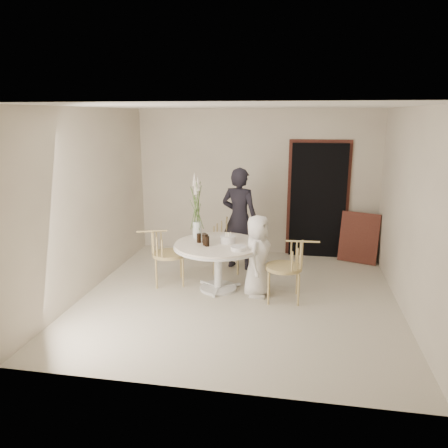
% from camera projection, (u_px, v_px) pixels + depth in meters
% --- Properties ---
extents(ground, '(4.50, 4.50, 0.00)m').
position_uv_depth(ground, '(239.00, 297.00, 6.38)').
color(ground, beige).
rests_on(ground, ground).
extents(room_shell, '(4.50, 4.50, 4.50)m').
position_uv_depth(room_shell, '(240.00, 188.00, 5.98)').
color(room_shell, silver).
rests_on(room_shell, ground).
extents(doorway, '(1.00, 0.10, 2.10)m').
position_uv_depth(doorway, '(318.00, 201.00, 8.02)').
color(doorway, black).
rests_on(doorway, ground).
extents(door_trim, '(1.12, 0.03, 2.22)m').
position_uv_depth(door_trim, '(318.00, 197.00, 8.04)').
color(door_trim, '#5D2A20').
rests_on(door_trim, ground).
extents(table, '(1.33, 1.33, 0.73)m').
position_uv_depth(table, '(218.00, 251.00, 6.52)').
color(table, silver).
rests_on(table, ground).
extents(picture_frame, '(0.71, 0.43, 0.90)m').
position_uv_depth(picture_frame, '(359.00, 238.00, 7.81)').
color(picture_frame, '#5D2A20').
rests_on(picture_frame, ground).
extents(chair_far, '(0.52, 0.55, 0.85)m').
position_uv_depth(chair_far, '(226.00, 238.00, 7.45)').
color(chair_far, tan).
rests_on(chair_far, ground).
extents(chair_right, '(0.56, 0.52, 0.90)m').
position_uv_depth(chair_right, '(293.00, 261.00, 6.16)').
color(chair_right, tan).
rests_on(chair_right, ground).
extents(chair_left, '(0.62, 0.60, 0.88)m').
position_uv_depth(chair_left, '(160.00, 249.00, 6.77)').
color(chair_left, tan).
rests_on(chair_left, ground).
extents(girl, '(0.72, 0.57, 1.75)m').
position_uv_depth(girl, '(239.00, 219.00, 7.43)').
color(girl, black).
rests_on(girl, ground).
extents(boy, '(0.48, 0.65, 1.21)m').
position_uv_depth(boy, '(257.00, 256.00, 6.32)').
color(boy, white).
rests_on(boy, ground).
extents(birthday_cake, '(0.22, 0.22, 0.16)m').
position_uv_depth(birthday_cake, '(228.00, 239.00, 6.52)').
color(birthday_cake, white).
rests_on(birthday_cake, table).
extents(cola_tumbler_a, '(0.09, 0.09, 0.16)m').
position_uv_depth(cola_tumbler_a, '(205.00, 240.00, 6.39)').
color(cola_tumbler_a, black).
rests_on(cola_tumbler_a, table).
extents(cola_tumbler_b, '(0.09, 0.09, 0.15)m').
position_uv_depth(cola_tumbler_b, '(207.00, 241.00, 6.34)').
color(cola_tumbler_b, black).
rests_on(cola_tumbler_b, table).
extents(cola_tumbler_c, '(0.09, 0.09, 0.14)m').
position_uv_depth(cola_tumbler_c, '(199.00, 238.00, 6.52)').
color(cola_tumbler_c, black).
rests_on(cola_tumbler_c, table).
extents(cola_tumbler_d, '(0.08, 0.08, 0.14)m').
position_uv_depth(cola_tumbler_d, '(204.00, 238.00, 6.52)').
color(cola_tumbler_d, black).
rests_on(cola_tumbler_d, table).
extents(plate_stack, '(0.24, 0.24, 0.06)m').
position_uv_depth(plate_stack, '(238.00, 248.00, 6.16)').
color(plate_stack, white).
rests_on(plate_stack, table).
extents(flower_vase, '(0.14, 0.14, 1.02)m').
position_uv_depth(flower_vase, '(197.00, 207.00, 6.69)').
color(flower_vase, silver).
rests_on(flower_vase, table).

